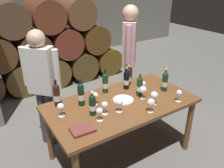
% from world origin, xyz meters
% --- Properties ---
extents(ground_plane, '(14.00, 14.00, 0.00)m').
position_xyz_m(ground_plane, '(0.00, 0.00, 0.00)').
color(ground_plane, '#66635E').
extents(cellar_back_wall, '(10.00, 0.24, 2.80)m').
position_xyz_m(cellar_back_wall, '(0.00, 4.20, 1.40)').
color(cellar_back_wall, slate).
rests_on(cellar_back_wall, ground_plane).
extents(barrel_stack, '(3.12, 0.90, 1.69)m').
position_xyz_m(barrel_stack, '(0.00, 2.60, 0.75)').
color(barrel_stack, brown).
rests_on(barrel_stack, ground_plane).
extents(dining_table, '(1.70, 0.90, 0.76)m').
position_xyz_m(dining_table, '(0.00, 0.00, 0.67)').
color(dining_table, brown).
rests_on(dining_table, ground_plane).
extents(wine_bottle_0, '(0.07, 0.07, 0.28)m').
position_xyz_m(wine_bottle_0, '(0.28, 0.03, 0.88)').
color(wine_bottle_0, '#19381E').
rests_on(wine_bottle_0, dining_table).
extents(wine_bottle_1, '(0.07, 0.07, 0.30)m').
position_xyz_m(wine_bottle_1, '(-0.03, 0.31, 0.89)').
color(wine_bottle_1, '#19381E').
rests_on(wine_bottle_1, dining_table).
extents(wine_bottle_2, '(0.07, 0.07, 0.29)m').
position_xyz_m(wine_bottle_2, '(0.25, 0.25, 0.89)').
color(wine_bottle_2, black).
rests_on(wine_bottle_2, dining_table).
extents(wine_bottle_3, '(0.07, 0.07, 0.27)m').
position_xyz_m(wine_bottle_3, '(0.34, 0.33, 0.88)').
color(wine_bottle_3, black).
rests_on(wine_bottle_3, dining_table).
extents(wine_bottle_4, '(0.07, 0.07, 0.30)m').
position_xyz_m(wine_bottle_4, '(0.62, -0.05, 0.89)').
color(wine_bottle_4, '#19381E').
rests_on(wine_bottle_4, dining_table).
extents(wine_bottle_5, '(0.07, 0.07, 0.32)m').
position_xyz_m(wine_bottle_5, '(-0.41, 0.19, 0.90)').
color(wine_bottle_5, black).
rests_on(wine_bottle_5, dining_table).
extents(wine_bottle_6, '(0.07, 0.07, 0.27)m').
position_xyz_m(wine_bottle_6, '(-0.40, -0.04, 0.88)').
color(wine_bottle_6, black).
rests_on(wine_bottle_6, dining_table).
extents(wine_bottle_7, '(0.07, 0.07, 0.32)m').
position_xyz_m(wine_bottle_7, '(-0.64, 0.32, 0.90)').
color(wine_bottle_7, black).
rests_on(wine_bottle_7, dining_table).
extents(wine_glass_0, '(0.07, 0.07, 0.14)m').
position_xyz_m(wine_glass_0, '(-0.39, -0.18, 0.86)').
color(wine_glass_0, white).
rests_on(wine_glass_0, dining_table).
extents(wine_glass_1, '(0.08, 0.08, 0.15)m').
position_xyz_m(wine_glass_1, '(-0.68, 0.10, 0.87)').
color(wine_glass_1, white).
rests_on(wine_glass_1, dining_table).
extents(wine_glass_2, '(0.08, 0.08, 0.16)m').
position_xyz_m(wine_glass_2, '(0.14, -0.34, 0.87)').
color(wine_glass_2, white).
rests_on(wine_glass_2, dining_table).
extents(wine_glass_3, '(0.09, 0.09, 0.16)m').
position_xyz_m(wine_glass_3, '(0.26, -0.07, 0.87)').
color(wine_glass_3, white).
rests_on(wine_glass_3, dining_table).
extents(wine_glass_4, '(0.07, 0.07, 0.14)m').
position_xyz_m(wine_glass_4, '(0.56, -0.34, 0.86)').
color(wine_glass_4, white).
rests_on(wine_glass_4, dining_table).
extents(wine_glass_5, '(0.09, 0.09, 0.16)m').
position_xyz_m(wine_glass_5, '(0.28, -0.24, 0.87)').
color(wine_glass_5, white).
rests_on(wine_glass_5, dining_table).
extents(wine_glass_6, '(0.08, 0.08, 0.15)m').
position_xyz_m(wine_glass_6, '(-0.28, 0.12, 0.87)').
color(wine_glass_6, white).
rests_on(wine_glass_6, dining_table).
extents(wine_glass_7, '(0.07, 0.07, 0.15)m').
position_xyz_m(wine_glass_7, '(-0.14, -0.15, 0.87)').
color(wine_glass_7, white).
rests_on(wine_glass_7, dining_table).
extents(wine_glass_8, '(0.07, 0.07, 0.15)m').
position_xyz_m(wine_glass_8, '(-0.29, -0.11, 0.86)').
color(wine_glass_8, white).
rests_on(wine_glass_8, dining_table).
extents(wine_glass_9, '(0.07, 0.07, 0.14)m').
position_xyz_m(wine_glass_9, '(0.37, 0.07, 0.86)').
color(wine_glass_9, white).
rests_on(wine_glass_9, dining_table).
extents(tasting_notebook, '(0.23, 0.17, 0.03)m').
position_xyz_m(tasting_notebook, '(-0.61, -0.24, 0.77)').
color(tasting_notebook, brown).
rests_on(tasting_notebook, dining_table).
extents(serving_plate, '(0.24, 0.24, 0.01)m').
position_xyz_m(serving_plate, '(0.04, 0.02, 0.77)').
color(serving_plate, white).
rests_on(serving_plate, dining_table).
extents(sommelier_presenting, '(0.35, 0.39, 1.72)m').
position_xyz_m(sommelier_presenting, '(0.66, 0.75, 1.04)').
color(sommelier_presenting, '#383842').
rests_on(sommelier_presenting, ground_plane).
extents(taster_seated_left, '(0.36, 0.38, 1.54)m').
position_xyz_m(taster_seated_left, '(-0.67, 0.72, 0.92)').
color(taster_seated_left, '#383842').
rests_on(taster_seated_left, ground_plane).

